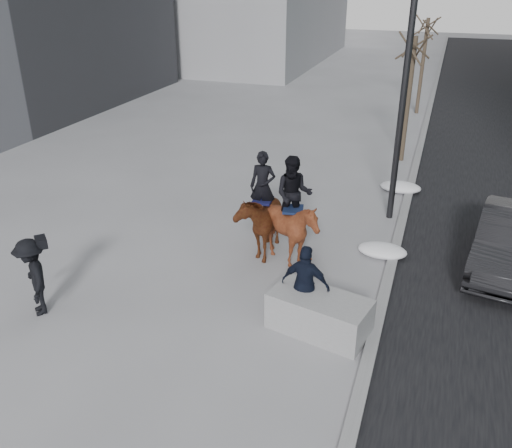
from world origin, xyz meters
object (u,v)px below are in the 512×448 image
(mounted_right, at_px, (291,223))
(car_near, at_px, (510,241))
(mounted_left, at_px, (261,215))
(planter, at_px, (319,314))

(mounted_right, bearing_deg, car_near, 17.05)
(car_near, bearing_deg, mounted_left, -160.52)
(planter, bearing_deg, mounted_right, 117.59)
(mounted_left, relative_size, mounted_right, 0.95)
(mounted_left, height_order, mounted_right, mounted_right)
(planter, xyz_separation_m, mounted_right, (-1.33, 2.55, 0.71))
(mounted_right, bearing_deg, mounted_left, 155.09)
(planter, distance_m, car_near, 5.63)
(planter, height_order, car_near, car_near)
(car_near, relative_size, mounted_left, 1.64)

